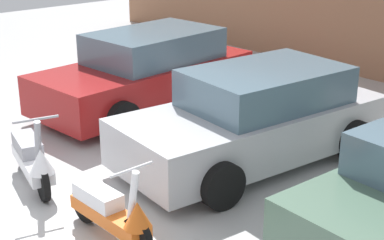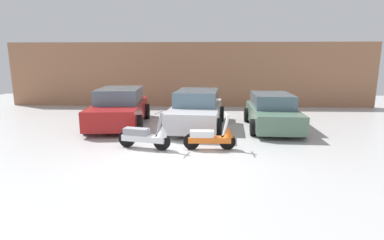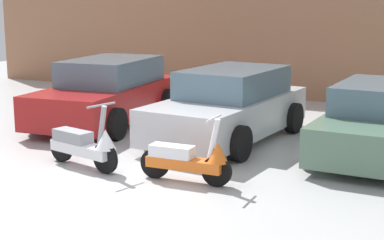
% 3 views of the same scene
% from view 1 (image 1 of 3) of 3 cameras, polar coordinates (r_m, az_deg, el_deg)
% --- Properties ---
extents(ground_plane, '(28.00, 28.00, 0.00)m').
position_cam_1_polar(ground_plane, '(7.43, -16.03, -9.48)').
color(ground_plane, '#B2B2B2').
extents(scooter_front_left, '(1.56, 0.69, 1.10)m').
position_cam_1_polar(scooter_front_left, '(8.13, -15.16, -3.64)').
color(scooter_front_left, black).
rests_on(scooter_front_left, ground_plane).
extents(scooter_front_right, '(1.48, 0.53, 1.03)m').
position_cam_1_polar(scooter_front_right, '(6.67, -7.71, -8.78)').
color(scooter_front_right, black).
rests_on(scooter_front_right, ground_plane).
extents(car_rear_left, '(2.30, 4.30, 1.41)m').
position_cam_1_polar(car_rear_left, '(10.89, -4.38, 4.66)').
color(car_rear_left, maroon).
rests_on(car_rear_left, ground_plane).
extents(car_rear_center, '(2.23, 4.18, 1.38)m').
position_cam_1_polar(car_rear_center, '(8.60, 6.16, 0.20)').
color(car_rear_center, '#B7B7BC').
rests_on(car_rear_center, ground_plane).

